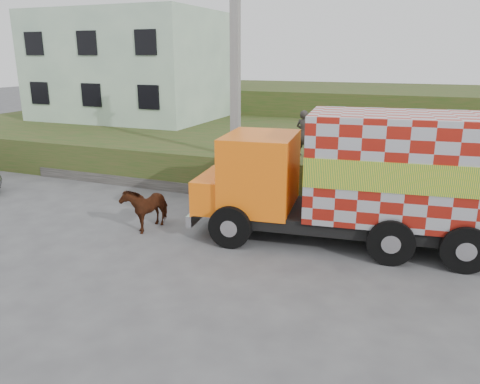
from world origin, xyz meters
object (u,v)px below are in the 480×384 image
at_px(utility_pole, 235,85).
at_px(pedestrian, 303,133).
at_px(cow, 146,206).
at_px(cargo_truck, 359,178).

distance_m(utility_pole, pedestrian, 3.04).
xyz_separation_m(utility_pole, cow, (-1.16, -4.32, -3.40)).
height_order(utility_pole, pedestrian, utility_pole).
bearing_deg(pedestrian, cargo_truck, 142.32).
xyz_separation_m(cargo_truck, pedestrian, (-2.64, 4.03, 0.46)).
xyz_separation_m(cow, pedestrian, (3.49, 5.25, 1.67)).
height_order(cow, pedestrian, pedestrian).
height_order(cargo_truck, pedestrian, cargo_truck).
bearing_deg(cargo_truck, pedestrian, 116.24).
height_order(utility_pole, cargo_truck, utility_pole).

